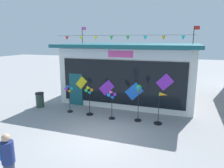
% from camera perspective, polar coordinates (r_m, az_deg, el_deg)
% --- Properties ---
extents(ground_plane, '(80.00, 80.00, 0.00)m').
position_cam_1_polar(ground_plane, '(9.18, -3.94, -14.24)').
color(ground_plane, gray).
extents(kite_shop_building, '(8.52, 6.21, 4.98)m').
position_cam_1_polar(kite_shop_building, '(14.54, 5.51, 3.48)').
color(kite_shop_building, silver).
rests_on(kite_shop_building, ground_plane).
extents(wind_spinner_far_left, '(0.43, 0.31, 1.58)m').
position_cam_1_polar(wind_spinner_far_left, '(11.95, -11.69, -2.55)').
color(wind_spinner_far_left, black).
rests_on(wind_spinner_far_left, ground_plane).
extents(wind_spinner_left, '(0.42, 0.38, 1.62)m').
position_cam_1_polar(wind_spinner_left, '(11.36, -6.29, -3.52)').
color(wind_spinner_left, black).
rests_on(wind_spinner_left, ground_plane).
extents(wind_spinner_center_left, '(0.44, 0.32, 1.53)m').
position_cam_1_polar(wind_spinner_center_left, '(10.70, -0.10, -4.24)').
color(wind_spinner_center_left, black).
rests_on(wind_spinner_center_left, ground_plane).
extents(wind_spinner_center_right, '(0.35, 0.35, 1.89)m').
position_cam_1_polar(wind_spinner_center_right, '(10.45, 7.26, -3.01)').
color(wind_spinner_center_right, black).
rests_on(wind_spinner_center_right, ground_plane).
extents(wind_spinner_right, '(0.61, 0.40, 1.60)m').
position_cam_1_polar(wind_spinner_right, '(10.37, 13.19, -6.31)').
color(wind_spinner_right, black).
rests_on(wind_spinner_right, ground_plane).
extents(person_near_camera, '(0.48, 0.40, 1.68)m').
position_cam_1_polar(person_near_camera, '(6.52, -26.63, -18.45)').
color(person_near_camera, '#333D56').
rests_on(person_near_camera, ground_plane).
extents(trash_bin, '(0.52, 0.52, 0.90)m').
position_cam_1_polar(trash_bin, '(13.54, -19.13, -4.09)').
color(trash_bin, '#2D4238').
rests_on(trash_bin, ground_plane).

